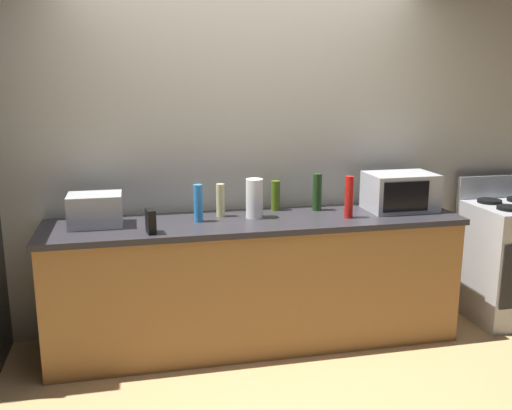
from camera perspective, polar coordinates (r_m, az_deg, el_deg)
ground_plane at (r=3.80m, az=1.36°, el=-16.21°), size 8.00×8.00×0.00m
back_wall at (r=4.15m, az=-1.24°, el=5.95°), size 6.40×0.10×2.70m
counter_run at (r=3.97m, az=0.00°, el=-7.75°), size 2.84×0.64×0.90m
stove_range at (r=4.79m, az=24.16°, el=-5.15°), size 0.60×0.61×1.08m
microwave at (r=4.21m, az=14.35°, el=1.31°), size 0.48×0.35×0.27m
toaster_oven at (r=3.79m, az=-15.92°, el=-0.49°), size 0.34×0.26×0.21m
paper_towel_roll at (r=3.85m, az=-0.17°, el=0.67°), size 0.12×0.12×0.27m
cordless_phone at (r=3.54m, az=-10.59°, el=-1.64°), size 0.07×0.12×0.15m
bottle_olive_oil at (r=4.08m, az=1.98°, el=0.96°), size 0.07×0.07×0.22m
bottle_spray_cleaner at (r=3.77m, az=-5.85°, el=0.18°), size 0.06×0.06×0.25m
bottle_hot_sauce at (r=3.90m, az=9.38°, el=0.79°), size 0.06×0.06×0.29m
bottle_vinegar at (r=3.90m, az=-3.62°, el=0.48°), size 0.06×0.06×0.23m
bottle_wine at (r=4.09m, az=6.19°, el=1.31°), size 0.07×0.07×0.27m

